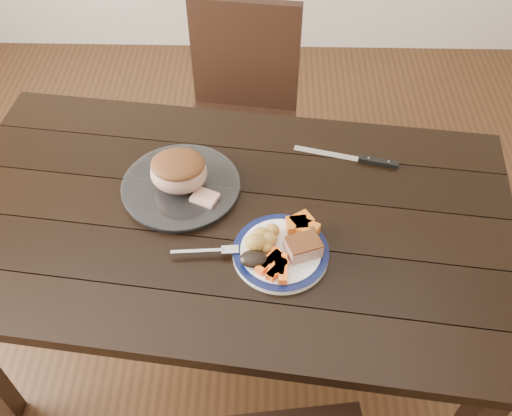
{
  "coord_description": "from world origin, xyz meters",
  "views": [
    {
      "loc": [
        0.1,
        -1.04,
        1.96
      ],
      "look_at": [
        0.08,
        -0.02,
        0.8
      ],
      "focal_mm": 40.0,
      "sensor_mm": 36.0,
      "label": 1
    }
  ],
  "objects_px": {
    "serving_platter": "(181,187)",
    "fork": "(210,251)",
    "dining_table": "(229,235)",
    "chair_far": "(241,110)",
    "roast_joint": "(179,173)",
    "dinner_plate": "(281,253)",
    "carving_knife": "(365,160)",
    "pork_slice": "(303,247)"
  },
  "relations": [
    {
      "from": "chair_far",
      "to": "pork_slice",
      "type": "height_order",
      "value": "chair_far"
    },
    {
      "from": "dinner_plate",
      "to": "carving_knife",
      "type": "relative_size",
      "value": 0.8
    },
    {
      "from": "dining_table",
      "to": "chair_far",
      "type": "height_order",
      "value": "chair_far"
    },
    {
      "from": "chair_far",
      "to": "carving_knife",
      "type": "xyz_separation_m",
      "value": [
        0.4,
        -0.52,
        0.23
      ]
    },
    {
      "from": "dining_table",
      "to": "serving_platter",
      "type": "bearing_deg",
      "value": 146.92
    },
    {
      "from": "dining_table",
      "to": "chair_far",
      "type": "distance_m",
      "value": 0.75
    },
    {
      "from": "dinner_plate",
      "to": "serving_platter",
      "type": "height_order",
      "value": "serving_platter"
    },
    {
      "from": "fork",
      "to": "serving_platter",
      "type": "bearing_deg",
      "value": 109.05
    },
    {
      "from": "serving_platter",
      "to": "pork_slice",
      "type": "bearing_deg",
      "value": -34.22
    },
    {
      "from": "chair_far",
      "to": "pork_slice",
      "type": "bearing_deg",
      "value": 109.86
    },
    {
      "from": "serving_platter",
      "to": "fork",
      "type": "distance_m",
      "value": 0.26
    },
    {
      "from": "pork_slice",
      "to": "roast_joint",
      "type": "height_order",
      "value": "roast_joint"
    },
    {
      "from": "dining_table",
      "to": "carving_knife",
      "type": "height_order",
      "value": "carving_knife"
    },
    {
      "from": "dining_table",
      "to": "serving_platter",
      "type": "height_order",
      "value": "serving_platter"
    },
    {
      "from": "dinner_plate",
      "to": "pork_slice",
      "type": "xyz_separation_m",
      "value": [
        0.06,
        -0.0,
        0.03
      ]
    },
    {
      "from": "dinner_plate",
      "to": "roast_joint",
      "type": "xyz_separation_m",
      "value": [
        -0.29,
        0.23,
        0.06
      ]
    },
    {
      "from": "dinner_plate",
      "to": "fork",
      "type": "xyz_separation_m",
      "value": [
        -0.18,
        -0.01,
        0.01
      ]
    },
    {
      "from": "dinner_plate",
      "to": "pork_slice",
      "type": "relative_size",
      "value": 2.99
    },
    {
      "from": "chair_far",
      "to": "pork_slice",
      "type": "xyz_separation_m",
      "value": [
        0.2,
        -0.88,
        0.27
      ]
    },
    {
      "from": "dining_table",
      "to": "serving_platter",
      "type": "distance_m",
      "value": 0.2
    },
    {
      "from": "dining_table",
      "to": "serving_platter",
      "type": "relative_size",
      "value": 5.08
    },
    {
      "from": "dinner_plate",
      "to": "roast_joint",
      "type": "bearing_deg",
      "value": 141.45
    },
    {
      "from": "roast_joint",
      "to": "carving_knife",
      "type": "distance_m",
      "value": 0.57
    },
    {
      "from": "roast_joint",
      "to": "carving_knife",
      "type": "relative_size",
      "value": 0.51
    },
    {
      "from": "fork",
      "to": "roast_joint",
      "type": "relative_size",
      "value": 1.1
    },
    {
      "from": "pork_slice",
      "to": "chair_far",
      "type": "bearing_deg",
      "value": 102.75
    },
    {
      "from": "serving_platter",
      "to": "carving_knife",
      "type": "bearing_deg",
      "value": 13.49
    },
    {
      "from": "dining_table",
      "to": "fork",
      "type": "distance_m",
      "value": 0.19
    },
    {
      "from": "roast_joint",
      "to": "fork",
      "type": "bearing_deg",
      "value": -66.43
    },
    {
      "from": "carving_knife",
      "to": "roast_joint",
      "type": "bearing_deg",
      "value": -152.51
    },
    {
      "from": "dining_table",
      "to": "chair_far",
      "type": "xyz_separation_m",
      "value": [
        0.0,
        0.74,
        -0.13
      ]
    },
    {
      "from": "dinner_plate",
      "to": "carving_knife",
      "type": "height_order",
      "value": "dinner_plate"
    },
    {
      "from": "fork",
      "to": "carving_knife",
      "type": "relative_size",
      "value": 0.57
    },
    {
      "from": "pork_slice",
      "to": "dinner_plate",
      "type": "bearing_deg",
      "value": 175.24
    },
    {
      "from": "chair_far",
      "to": "pork_slice",
      "type": "distance_m",
      "value": 0.94
    },
    {
      "from": "dinner_plate",
      "to": "roast_joint",
      "type": "relative_size",
      "value": 1.56
    },
    {
      "from": "chair_far",
      "to": "fork",
      "type": "bearing_deg",
      "value": 94.39
    },
    {
      "from": "chair_far",
      "to": "roast_joint",
      "type": "height_order",
      "value": "chair_far"
    },
    {
      "from": "serving_platter",
      "to": "carving_knife",
      "type": "relative_size",
      "value": 1.06
    },
    {
      "from": "chair_far",
      "to": "fork",
      "type": "height_order",
      "value": "chair_far"
    },
    {
      "from": "pork_slice",
      "to": "fork",
      "type": "bearing_deg",
      "value": -179.5
    },
    {
      "from": "fork",
      "to": "carving_knife",
      "type": "height_order",
      "value": "fork"
    }
  ]
}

